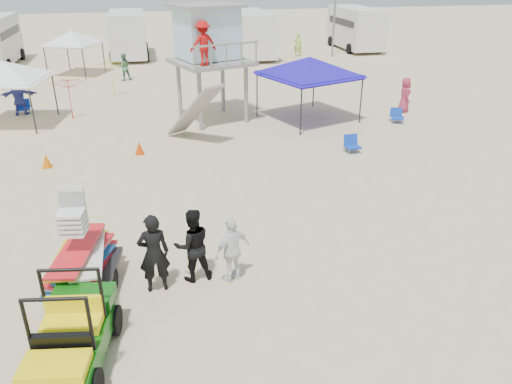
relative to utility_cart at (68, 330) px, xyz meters
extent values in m
plane|color=beige|center=(3.65, 0.81, -0.81)|extent=(140.00, 140.00, 0.00)
cube|color=#0C510D|center=(0.02, 0.03, -0.31)|extent=(1.49, 2.44, 0.40)
cube|color=yellow|center=(0.02, 0.03, -0.06)|extent=(1.13, 0.80, 0.22)
cube|color=black|center=(0.02, 2.33, -0.35)|extent=(1.56, 2.05, 0.12)
cylinder|color=black|center=(-0.52, 2.33, -0.56)|extent=(0.27, 0.52, 0.49)
imported|color=black|center=(1.52, 2.03, 0.11)|extent=(0.69, 0.48, 1.84)
imported|color=black|center=(2.37, 2.28, 0.06)|extent=(0.92, 0.76, 1.73)
imported|color=white|center=(3.22, 2.03, -0.03)|extent=(0.99, 0.76, 1.56)
cylinder|color=gray|center=(3.40, 13.56, 0.45)|extent=(0.18, 0.18, 2.53)
cube|color=gray|center=(4.51, 14.68, 1.80)|extent=(3.83, 3.83, 0.16)
cube|color=silver|center=(4.51, 14.98, 2.98)|extent=(2.84, 2.65, 2.12)
imported|color=#B20F0F|center=(3.71, 13.67, 2.76)|extent=(1.15, 0.66, 1.77)
cylinder|color=black|center=(7.07, 12.17, 0.23)|extent=(0.06, 0.06, 2.07)
pyramid|color=#1D10B3|center=(8.74, 13.83, 2.01)|extent=(4.48, 4.48, 0.80)
cube|color=#1D10B3|center=(8.74, 13.83, 1.21)|extent=(4.48, 4.48, 0.18)
pyramid|color=white|center=(-4.19, 15.87, 1.97)|extent=(3.52, 3.52, 0.80)
cube|color=white|center=(-4.19, 15.87, 1.17)|extent=(3.52, 3.52, 0.18)
cylinder|color=black|center=(-3.86, 25.24, 0.17)|extent=(0.06, 0.06, 1.96)
pyramid|color=white|center=(-2.58, 26.52, 1.90)|extent=(3.57, 3.57, 0.80)
cube|color=white|center=(-2.58, 26.52, 1.10)|extent=(3.57, 3.57, 0.18)
imported|color=red|center=(-1.78, 16.20, 0.13)|extent=(2.07, 2.11, 1.88)
imported|color=yellow|center=(-0.03, 20.14, 0.14)|extent=(2.86, 2.87, 1.91)
cone|color=#D76306|center=(-1.99, 10.15, -0.56)|extent=(0.34, 0.34, 0.50)
cone|color=#D63B06|center=(1.20, 10.83, -0.56)|extent=(0.34, 0.34, 0.50)
cube|color=#0F32A8|center=(-4.14, 17.66, -0.59)|extent=(0.67, 0.65, 0.06)
cube|color=#0F32A8|center=(-4.14, 17.90, -0.39)|extent=(0.57, 0.33, 0.44)
cylinder|color=#B2B2B7|center=(-4.36, 17.46, -0.71)|extent=(0.03, 0.03, 0.20)
cube|color=#1037B0|center=(9.08, 9.29, -0.59)|extent=(0.57, 0.53, 0.06)
cube|color=#1037B0|center=(9.08, 9.53, -0.39)|extent=(0.55, 0.20, 0.44)
cylinder|color=#B2B2B7|center=(8.86, 9.09, -0.71)|extent=(0.03, 0.03, 0.20)
cube|color=#0F38AA|center=(12.53, 12.44, -0.59)|extent=(0.71, 0.70, 0.06)
cube|color=#0F38AA|center=(12.53, 12.68, -0.39)|extent=(0.56, 0.41, 0.44)
cylinder|color=#B2B2B7|center=(12.31, 12.24, -0.71)|extent=(0.03, 0.03, 0.20)
cube|color=silver|center=(0.65, 32.31, 0.94)|extent=(2.50, 6.50, 3.00)
cube|color=black|center=(0.65, 32.31, 1.39)|extent=(2.54, 5.20, 0.50)
cylinder|color=black|center=(-0.60, 30.23, -0.41)|extent=(0.25, 0.80, 0.80)
cube|color=silver|center=(9.65, 30.81, 0.94)|extent=(2.50, 7.00, 3.00)
cube|color=black|center=(9.65, 30.81, 1.39)|extent=(2.54, 5.60, 0.50)
cylinder|color=black|center=(8.40, 28.57, -0.41)|extent=(0.25, 0.80, 0.80)
cube|color=silver|center=(18.65, 32.31, 0.94)|extent=(2.50, 6.60, 3.00)
cube|color=black|center=(18.65, 32.31, 1.39)|extent=(2.54, 5.28, 0.50)
cylinder|color=black|center=(17.40, 30.20, -0.41)|extent=(0.25, 0.80, 0.80)
cylinder|color=slate|center=(6.65, 27.81, 3.19)|extent=(0.14, 0.14, 8.00)
cylinder|color=slate|center=(15.65, 29.31, 3.19)|extent=(0.14, 0.14, 8.00)
imported|color=#ABDD53|center=(13.14, 30.06, 0.05)|extent=(0.71, 0.55, 1.71)
imported|color=#3640A3|center=(-4.20, 17.46, 0.06)|extent=(1.64, 0.58, 1.75)
imported|color=#47775B|center=(0.43, 24.16, -0.01)|extent=(0.88, 0.74, 1.60)
imported|color=#A22E45|center=(13.66, 14.09, 0.01)|extent=(0.64, 0.87, 1.64)
camera|label=1|loc=(1.71, -7.33, 5.76)|focal=35.00mm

